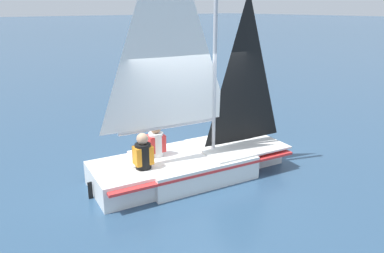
{
  "coord_description": "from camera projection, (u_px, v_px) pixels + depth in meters",
  "views": [
    {
      "loc": [
        -4.57,
        -5.56,
        3.39
      ],
      "look_at": [
        0.0,
        0.0,
        1.07
      ],
      "focal_mm": 35.0,
      "sensor_mm": 36.0,
      "label": 1
    }
  ],
  "objects": [
    {
      "name": "sailor_helm",
      "position": [
        156.0,
        148.0,
        7.63
      ],
      "size": [
        0.38,
        0.35,
        1.16
      ],
      "rotation": [
        0.0,
        0.0,
        6.09
      ],
      "color": "black",
      "rests_on": "ground_plane"
    },
    {
      "name": "sailor_crew",
      "position": [
        143.0,
        160.0,
        7.04
      ],
      "size": [
        0.38,
        0.35,
        1.16
      ],
      "rotation": [
        0.0,
        0.0,
        6.09
      ],
      "color": "black",
      "rests_on": "ground_plane"
    },
    {
      "name": "ground_plane",
      "position": [
        192.0,
        175.0,
        7.89
      ],
      "size": [
        260.0,
        260.0,
        0.0
      ],
      "primitive_type": "plane",
      "color": "#2D4C6B"
    },
    {
      "name": "sailboat_main",
      "position": [
        191.0,
        145.0,
        7.67
      ],
      "size": [
        4.32,
        2.36,
        5.14
      ],
      "rotation": [
        0.0,
        0.0,
        6.09
      ],
      "color": "white",
      "rests_on": "ground_plane"
    }
  ]
}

